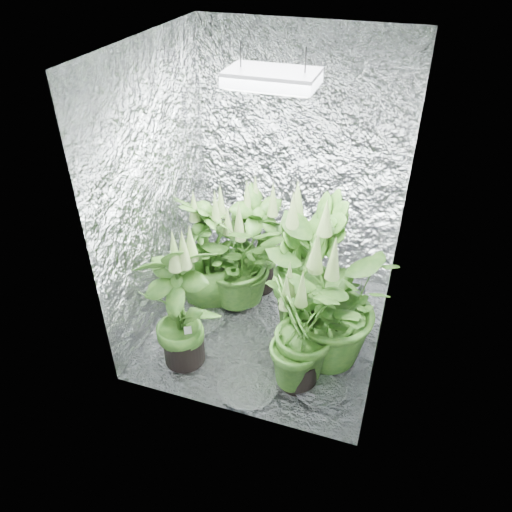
{
  "coord_description": "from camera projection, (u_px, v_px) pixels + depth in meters",
  "views": [
    {
      "loc": [
        0.79,
        -2.65,
        2.59
      ],
      "look_at": [
        -0.09,
        0.0,
        0.63
      ],
      "focal_mm": 35.0,
      "sensor_mm": 36.0,
      "label": 1
    }
  ],
  "objects": [
    {
      "name": "plant_d",
      "position": [
        206.0,
        253.0,
        3.75
      ],
      "size": [
        0.69,
        0.69,
        0.99
      ],
      "rotation": [
        0.0,
        0.0,
        2.6
      ],
      "color": "black",
      "rests_on": "ground"
    },
    {
      "name": "plant_a",
      "position": [
        240.0,
        259.0,
        3.77
      ],
      "size": [
        0.89,
        0.89,
        0.86
      ],
      "rotation": [
        0.0,
        0.0,
        0.33
      ],
      "color": "black",
      "rests_on": "ground"
    },
    {
      "name": "plant_c",
      "position": [
        309.0,
        271.0,
        3.43
      ],
      "size": [
        0.6,
        0.6,
        1.16
      ],
      "rotation": [
        0.0,
        0.0,
        1.54
      ],
      "color": "black",
      "rests_on": "ground"
    },
    {
      "name": "plant_g",
      "position": [
        301.0,
        335.0,
        3.07
      ],
      "size": [
        0.5,
        0.5,
        0.93
      ],
      "rotation": [
        0.0,
        0.0,
        4.63
      ],
      "color": "black",
      "rests_on": "ground"
    },
    {
      "name": "plant_b",
      "position": [
        258.0,
        243.0,
        3.9
      ],
      "size": [
        0.64,
        0.64,
        0.95
      ],
      "rotation": [
        0.0,
        0.0,
        0.82
      ],
      "color": "black",
      "rests_on": "ground"
    },
    {
      "name": "walls",
      "position": [
        270.0,
        211.0,
        3.17
      ],
      "size": [
        1.62,
        1.62,
        2.0
      ],
      "color": "silver",
      "rests_on": "ground"
    },
    {
      "name": "plant_e",
      "position": [
        326.0,
        305.0,
        3.2
      ],
      "size": [
        0.95,
        0.95,
        1.05
      ],
      "rotation": [
        0.0,
        0.0,
        3.27
      ],
      "color": "black",
      "rests_on": "ground"
    },
    {
      "name": "grow_lamp",
      "position": [
        272.0,
        78.0,
        2.7
      ],
      "size": [
        0.5,
        0.3,
        0.22
      ],
      "color": "gray",
      "rests_on": "ceiling"
    },
    {
      "name": "ground",
      "position": [
        268.0,
        327.0,
        3.75
      ],
      "size": [
        1.6,
        1.6,
        0.0
      ],
      "primitive_type": "plane",
      "color": "silver",
      "rests_on": "ground"
    },
    {
      "name": "circulation_fan",
      "position": [
        358.0,
        308.0,
        3.72
      ],
      "size": [
        0.17,
        0.26,
        0.32
      ],
      "rotation": [
        0.0,
        0.0,
        -0.35
      ],
      "color": "black",
      "rests_on": "ground"
    },
    {
      "name": "ceiling",
      "position": [
        273.0,
        44.0,
        2.6
      ],
      "size": [
        1.6,
        1.6,
        0.01
      ],
      "primitive_type": "cube",
      "color": "silver",
      "rests_on": "walls"
    },
    {
      "name": "plant_label",
      "position": [
        188.0,
        332.0,
        3.27
      ],
      "size": [
        0.05,
        0.05,
        0.08
      ],
      "primitive_type": "cube",
      "rotation": [
        -0.21,
        0.0,
        0.56
      ],
      "color": "white",
      "rests_on": "plant_f"
    },
    {
      "name": "plant_f",
      "position": [
        179.0,
        304.0,
        3.2
      ],
      "size": [
        0.72,
        0.72,
        1.09
      ],
      "rotation": [
        0.0,
        0.0,
        3.72
      ],
      "color": "black",
      "rests_on": "ground"
    }
  ]
}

